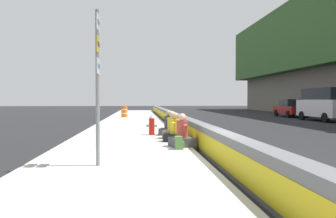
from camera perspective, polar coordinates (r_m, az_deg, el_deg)
ground_plane at (r=8.98m, az=9.13°, el=-9.16°), size 160.00×160.00×0.00m
sidewalk_strip at (r=8.73m, az=-8.22°, el=-9.00°), size 80.00×4.40×0.14m
jersey_barrier at (r=8.91m, az=9.12°, el=-6.48°), size 76.00×0.45×0.85m
route_sign_post at (r=8.05m, az=-11.67°, el=5.56°), size 0.44×0.09×3.60m
fire_hydrant at (r=14.79m, az=-2.74°, el=-2.61°), size 0.26×0.46×0.88m
seated_person_foreground at (r=11.16m, az=2.40°, el=-4.55°), size 0.81×0.90×1.08m
seated_person_middle at (r=12.52m, az=1.17°, el=-3.92°), size 0.83×0.91×1.05m
seated_person_rear at (r=13.48m, az=0.69°, el=-3.50°), size 0.75×0.85×1.07m
seated_person_far at (r=14.76m, az=0.10°, el=-3.06°), size 0.84×0.91×1.07m
backpack at (r=10.55m, az=1.85°, el=-5.69°), size 0.32×0.28×0.40m
construction_barrel at (r=29.93m, az=-7.31°, el=-0.43°), size 0.54×0.54×0.95m
parked_car_fourth at (r=28.88m, az=24.75°, el=0.82°), size 5.17×2.25×2.56m
parked_car_midline at (r=34.57m, az=19.86°, el=0.16°), size 4.54×2.03×1.71m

